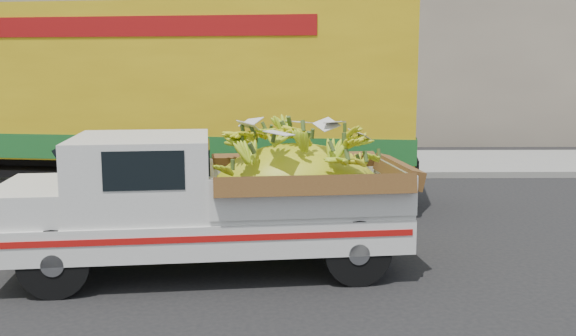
{
  "coord_description": "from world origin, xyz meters",
  "views": [
    {
      "loc": [
        2.91,
        -8.39,
        2.64
      ],
      "look_at": [
        3.05,
        0.5,
        1.24
      ],
      "focal_mm": 40.0,
      "sensor_mm": 36.0,
      "label": 1
    }
  ],
  "objects": [
    {
      "name": "sidewalk",
      "position": [
        0.0,
        8.99,
        0.07
      ],
      "size": [
        60.0,
        4.0,
        0.14
      ],
      "primitive_type": "cube",
      "color": "gray",
      "rests_on": "ground"
    },
    {
      "name": "building_right",
      "position": [
        14.0,
        15.89,
        3.0
      ],
      "size": [
        14.0,
        6.0,
        6.0
      ],
      "primitive_type": "cube",
      "color": "gray",
      "rests_on": "ground"
    },
    {
      "name": "pickup_truck",
      "position": [
        2.36,
        -0.2,
        0.96
      ],
      "size": [
        5.26,
        2.41,
        1.78
      ],
      "rotation": [
        0.0,
        0.0,
        0.11
      ],
      "color": "black",
      "rests_on": "ground"
    },
    {
      "name": "ground",
      "position": [
        0.0,
        0.0,
        0.0
      ],
      "size": [
        100.0,
        100.0,
        0.0
      ],
      "primitive_type": "plane",
      "color": "black",
      "rests_on": "ground"
    },
    {
      "name": "curb",
      "position": [
        0.0,
        6.89,
        0.07
      ],
      "size": [
        60.0,
        0.25,
        0.15
      ],
      "primitive_type": "cube",
      "color": "gray",
      "rests_on": "ground"
    },
    {
      "name": "semi_trailer",
      "position": [
        -0.36,
        4.44,
        2.12
      ],
      "size": [
        12.07,
        4.3,
        3.8
      ],
      "rotation": [
        0.0,
        0.0,
        -0.15
      ],
      "color": "black",
      "rests_on": "ground"
    }
  ]
}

